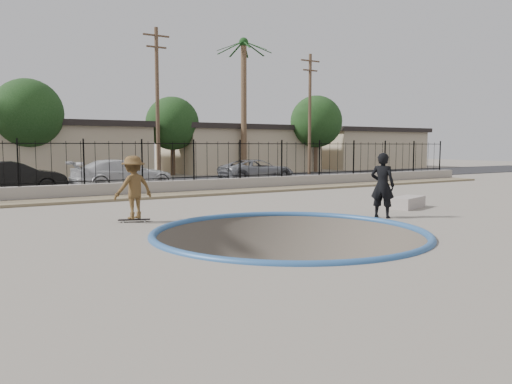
{
  "coord_description": "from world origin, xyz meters",
  "views": [
    {
      "loc": [
        -7.24,
        -11.19,
        2.22
      ],
      "look_at": [
        0.84,
        2.0,
        0.77
      ],
      "focal_mm": 35.0,
      "sensor_mm": 36.0,
      "label": 1
    }
  ],
  "objects": [
    {
      "name": "ground",
      "position": [
        0.0,
        12.0,
        -1.1
      ],
      "size": [
        120.0,
        120.0,
        2.2
      ],
      "primitive_type": "cube",
      "color": "gray",
      "rests_on": "ground"
    },
    {
      "name": "bowl_pit",
      "position": [
        0.0,
        -1.0,
        0.0
      ],
      "size": [
        6.84,
        6.84,
        1.8
      ],
      "primitive_type": null,
      "color": "#453E35",
      "rests_on": "ground"
    },
    {
      "name": "coping_ring",
      "position": [
        0.0,
        -1.0,
        0.0
      ],
      "size": [
        7.04,
        7.04,
        0.2
      ],
      "primitive_type": "torus",
      "color": "#2C5891",
      "rests_on": "ground"
    },
    {
      "name": "rock_strip",
      "position": [
        0.0,
        9.2,
        0.06
      ],
      "size": [
        42.0,
        1.6,
        0.11
      ],
      "primitive_type": "cube",
      "color": "#8E7D5D",
      "rests_on": "ground"
    },
    {
      "name": "retaining_wall",
      "position": [
        0.0,
        10.3,
        0.3
      ],
      "size": [
        42.0,
        0.45,
        0.6
      ],
      "primitive_type": "cube",
      "color": "gray",
      "rests_on": "ground"
    },
    {
      "name": "fence",
      "position": [
        0.0,
        10.3,
        1.5
      ],
      "size": [
        40.0,
        0.04,
        1.8
      ],
      "color": "black",
      "rests_on": "retaining_wall"
    },
    {
      "name": "street",
      "position": [
        0.0,
        17.0,
        0.02
      ],
      "size": [
        90.0,
        8.0,
        0.04
      ],
      "primitive_type": "cube",
      "color": "black",
      "rests_on": "ground"
    },
    {
      "name": "house_center",
      "position": [
        0.0,
        26.5,
        1.97
      ],
      "size": [
        10.6,
        8.6,
        3.9
      ],
      "color": "tan",
      "rests_on": "ground"
    },
    {
      "name": "house_east",
      "position": [
        14.0,
        26.5,
        1.97
      ],
      "size": [
        12.6,
        8.6,
        3.9
      ],
      "color": "tan",
      "rests_on": "ground"
    },
    {
      "name": "house_east_far",
      "position": [
        28.0,
        26.5,
        1.97
      ],
      "size": [
        11.6,
        8.6,
        3.9
      ],
      "color": "tan",
      "rests_on": "ground"
    },
    {
      "name": "palm_right",
      "position": [
        12.0,
        22.0,
        7.33
      ],
      "size": [
        2.3,
        2.3,
        10.3
      ],
      "color": "brown",
      "rests_on": "ground"
    },
    {
      "name": "utility_pole_mid",
      "position": [
        4.0,
        19.0,
        4.96
      ],
      "size": [
        1.7,
        0.24,
        9.5
      ],
      "color": "#473323",
      "rests_on": "ground"
    },
    {
      "name": "utility_pole_right",
      "position": [
        16.0,
        19.0,
        4.7
      ],
      "size": [
        1.7,
        0.24,
        9.0
      ],
      "color": "#473323",
      "rests_on": "ground"
    },
    {
      "name": "street_tree_left",
      "position": [
        -3.0,
        23.0,
        4.19
      ],
      "size": [
        4.32,
        4.32,
        6.36
      ],
      "color": "#473323",
      "rests_on": "ground"
    },
    {
      "name": "street_tree_mid",
      "position": [
        7.0,
        24.0,
        3.84
      ],
      "size": [
        3.96,
        3.96,
        5.83
      ],
      "color": "#473323",
      "rests_on": "ground"
    },
    {
      "name": "street_tree_right",
      "position": [
        19.0,
        22.0,
        4.19
      ],
      "size": [
        4.32,
        4.32,
        6.36
      ],
      "color": "#473323",
      "rests_on": "ground"
    },
    {
      "name": "skater",
      "position": [
        -2.77,
        2.89,
        0.91
      ],
      "size": [
        1.29,
        0.9,
        1.83
      ],
      "primitive_type": "imported",
      "rotation": [
        0.0,
        0.0,
        3.35
      ],
      "color": "brown",
      "rests_on": "ground"
    },
    {
      "name": "skateboard",
      "position": [
        -2.77,
        2.89,
        0.06
      ],
      "size": [
        0.92,
        0.54,
        0.08
      ],
      "rotation": [
        0.0,
        0.0,
        -0.38
      ],
      "color": "black",
      "rests_on": "ground"
    },
    {
      "name": "videographer",
      "position": [
        4.0,
        -0.26,
        1.0
      ],
      "size": [
        0.77,
        0.87,
        2.0
      ],
      "primitive_type": "imported",
      "rotation": [
        0.0,
        0.0,
        2.07
      ],
      "color": "black",
      "rests_on": "ground"
    },
    {
      "name": "concrete_ledge",
      "position": [
        6.55,
        1.0,
        0.2
      ],
      "size": [
        1.74,
        1.19,
        0.4
      ],
      "primitive_type": "cube",
      "rotation": [
        0.0,
        0.0,
        0.34
      ],
      "color": "#A0948D",
      "rests_on": "ground"
    },
    {
      "name": "car_b",
      "position": [
        -4.74,
        13.99,
        0.76
      ],
      "size": [
        4.49,
        1.8,
        1.45
      ],
      "primitive_type": "imported",
      "rotation": [
        0.0,
        0.0,
        1.51
      ],
      "color": "black",
      "rests_on": "street"
    },
    {
      "name": "car_c",
      "position": [
        0.08,
        13.4,
        0.78
      ],
      "size": [
        5.24,
        2.42,
        1.48
      ],
      "primitive_type": "imported",
      "rotation": [
        0.0,
        0.0,
        1.64
      ],
      "color": "silver",
      "rests_on": "street"
    },
    {
      "name": "car_d",
      "position": [
        8.87,
        15.0,
        0.7
      ],
      "size": [
        4.76,
        2.22,
        1.32
      ],
      "primitive_type": "imported",
      "rotation": [
        0.0,
        0.0,
        1.58
      ],
      "color": "gray",
      "rests_on": "street"
    }
  ]
}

